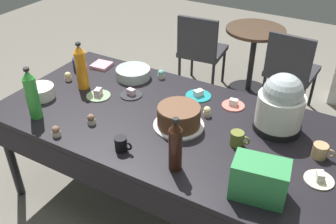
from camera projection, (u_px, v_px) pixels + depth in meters
The scene contains 29 objects.
ground at pixel (168, 202), 2.79m from camera, with size 9.00×9.00×0.00m, color slate.
potluck_table at pixel (168, 127), 2.41m from camera, with size 2.20×1.10×0.75m.
frosted_layer_cake at pixel (179, 117), 2.27m from camera, with size 0.31×0.31×0.14m.
slow_cooker at pixel (281, 105), 2.19m from camera, with size 0.29×0.29×0.37m.
glass_salad_bowl at pixel (133, 73), 2.82m from camera, with size 0.26×0.26×0.07m, color #B2C6BC.
ceramic_snack_bowl at pixel (40, 92), 2.57m from camera, with size 0.19×0.19×0.08m, color silver.
dessert_plate_sage at pixel (98, 95), 2.59m from camera, with size 0.17×0.17×0.06m.
dessert_plate_cream at pixel (319, 179), 1.90m from camera, with size 0.15×0.15×0.05m.
dessert_plate_teal at pixel (198, 95), 2.60m from camera, with size 0.18×0.18×0.05m.
dessert_plate_coral at pixel (233, 104), 2.49m from camera, with size 0.15×0.15×0.05m.
dessert_plate_charcoal at pixel (131, 94), 2.61m from camera, with size 0.15×0.15×0.05m.
cupcake_lemon at pixel (68, 76), 2.78m from camera, with size 0.05×0.05×0.07m.
cupcake_cocoa at pixel (91, 119), 2.31m from camera, with size 0.05×0.05×0.07m.
cupcake_rose at pixel (56, 131), 2.21m from camera, with size 0.05×0.05×0.07m.
cupcake_vanilla at pixel (161, 74), 2.81m from camera, with size 0.05×0.05×0.07m.
cupcake_berry at pixel (283, 167), 1.95m from camera, with size 0.05×0.05×0.07m.
cupcake_mint at pixel (207, 112), 2.38m from camera, with size 0.05×0.05×0.07m.
soda_bottle_orange_juice at pixel (81, 67), 2.62m from camera, with size 0.08×0.08×0.34m.
soda_bottle_lime_soda at pixel (32, 95), 2.31m from camera, with size 0.08×0.08×0.34m.
soda_bottle_cola at pixel (175, 146), 1.91m from camera, with size 0.07×0.07×0.32m.
coffee_mug_tan at pixel (320, 151), 2.04m from camera, with size 0.12×0.08×0.08m.
coffee_mug_black at pixel (121, 144), 2.09m from camera, with size 0.11×0.07×0.08m.
coffee_mug_olive at pixel (237, 139), 2.13m from camera, with size 0.12×0.08×0.08m.
coffee_mug_navy at pixel (78, 64), 2.92m from camera, with size 0.12×0.08×0.09m.
soda_carton at pixel (259, 179), 1.77m from camera, with size 0.26×0.16×0.20m, color #338C4C.
paper_napkin_stack at pixel (102, 65), 2.98m from camera, with size 0.14×0.14×0.02m, color pink.
maroon_chair_left at pixel (201, 48), 3.94m from camera, with size 0.48×0.48×0.85m.
maroon_chair_right at pixel (291, 68), 3.55m from camera, with size 0.47×0.47×0.85m.
round_cafe_table at pixel (253, 49), 3.89m from camera, with size 0.60×0.60×0.72m.
Camera 1 is at (0.97, -1.70, 2.09)m, focal length 40.22 mm.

